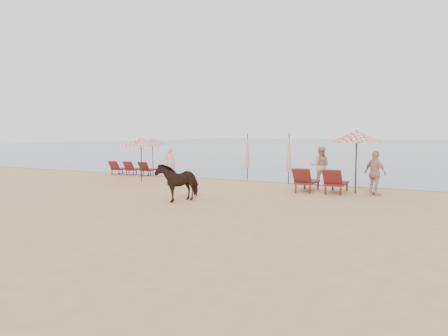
% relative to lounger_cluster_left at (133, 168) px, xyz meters
% --- Properties ---
extents(ground, '(120.00, 120.00, 0.00)m').
position_rel_lounger_cluster_left_xyz_m(ground, '(8.73, -9.84, -0.39)').
color(ground, tan).
rests_on(ground, ground).
extents(sea, '(160.00, 140.00, 0.06)m').
position_rel_lounger_cluster_left_xyz_m(sea, '(8.73, 70.16, -0.39)').
color(sea, '#51606B').
rests_on(sea, ground).
extents(lounger_cluster_left, '(2.78, 1.88, 0.57)m').
position_rel_lounger_cluster_left_xyz_m(lounger_cluster_left, '(0.00, 0.00, 0.00)').
color(lounger_cluster_left, maroon).
rests_on(lounger_cluster_left, ground).
extents(lounger_cluster_right, '(2.07, 1.99, 0.72)m').
position_rel_lounger_cluster_left_xyz_m(lounger_cluster_right, '(12.02, -2.40, 0.10)').
color(lounger_cluster_right, maroon).
rests_on(lounger_cluster_right, ground).
extents(umbrella_open_left_a, '(2.00, 2.00, 2.28)m').
position_rel_lounger_cluster_left_xyz_m(umbrella_open_left_a, '(2.67, -2.55, 1.65)').
color(umbrella_open_left_a, black).
rests_on(umbrella_open_left_a, ground).
extents(umbrella_open_left_b, '(1.79, 1.82, 2.28)m').
position_rel_lounger_cluster_left_xyz_m(umbrella_open_left_b, '(0.43, 1.38, 1.58)').
color(umbrella_open_left_b, black).
rests_on(umbrella_open_left_b, ground).
extents(umbrella_open_right, '(2.16, 2.16, 2.63)m').
position_rel_lounger_cluster_left_xyz_m(umbrella_open_right, '(13.36, -1.88, 1.98)').
color(umbrella_open_right, black).
rests_on(umbrella_open_right, ground).
extents(umbrella_closed_left, '(0.30, 0.30, 2.45)m').
position_rel_lounger_cluster_left_xyz_m(umbrella_closed_left, '(6.79, 1.60, 1.12)').
color(umbrella_closed_left, black).
rests_on(umbrella_closed_left, ground).
extents(umbrella_closed_right, '(0.31, 0.31, 2.52)m').
position_rel_lounger_cluster_left_xyz_m(umbrella_closed_right, '(9.77, 0.01, 1.16)').
color(umbrella_closed_right, black).
rests_on(umbrella_closed_right, ground).
extents(cow, '(1.15, 1.82, 1.42)m').
position_rel_lounger_cluster_left_xyz_m(cow, '(7.91, -6.95, 0.32)').
color(cow, black).
rests_on(cow, ground).
extents(beachgoer_left, '(0.70, 0.53, 1.72)m').
position_rel_lounger_cluster_left_xyz_m(beachgoer_left, '(2.99, -0.44, 0.46)').
color(beachgoer_left, '#DEA48A').
rests_on(beachgoer_left, ground).
extents(beachgoer_right_a, '(1.03, 0.87, 1.87)m').
position_rel_lounger_cluster_left_xyz_m(beachgoer_right_a, '(11.33, 0.09, 0.54)').
color(beachgoer_right_a, tan).
rests_on(beachgoer_right_a, ground).
extents(beachgoer_right_b, '(1.13, 0.96, 1.82)m').
position_rel_lounger_cluster_left_xyz_m(beachgoer_right_b, '(14.19, -2.24, 0.51)').
color(beachgoer_right_b, tan).
rests_on(beachgoer_right_b, ground).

